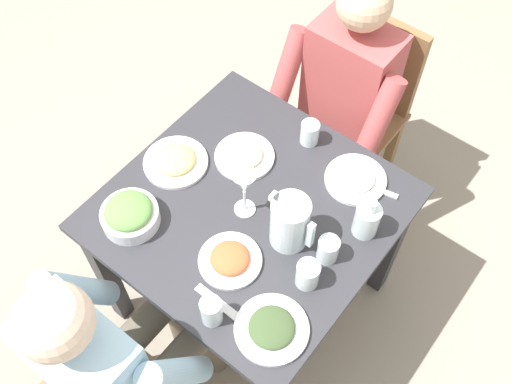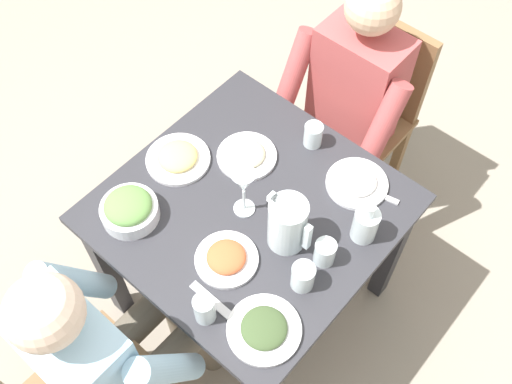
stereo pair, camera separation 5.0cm
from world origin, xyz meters
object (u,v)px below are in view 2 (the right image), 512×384
object	(u,v)px
plate_beans	(247,155)
plate_rice_curry	(226,258)
water_glass_near_left	(303,276)
plate_fries	(178,158)
salad_bowl	(129,209)
wine_glass	(244,184)
water_glass_far_left	(204,309)
diner_far	(341,110)
oil_carafe	(365,225)
water_glass_center	(313,135)
diner_near	(112,346)
water_glass_near_right	(325,252)
dining_table	(250,226)
water_pitcher	(288,224)
plate_dolmas	(264,329)
plate_yoghurt	(357,182)
chair_far	(366,106)

from	to	relation	value
plate_beans	plate_rice_curry	xyz separation A→B (m)	(0.21, -0.33, 0.00)
plate_beans	water_glass_near_left	distance (m)	0.50
plate_fries	salad_bowl	bearing A→B (deg)	-80.26
wine_glass	water_glass_far_left	bearing A→B (deg)	-65.41
water_glass_near_left	diner_far	bearing A→B (deg)	117.28
plate_rice_curry	oil_carafe	xyz separation A→B (m)	(0.26, 0.35, 0.04)
water_glass_center	water_glass_far_left	world-z (taller)	water_glass_far_left
diner_near	water_glass_near_right	size ratio (longest dim) A/B	13.08
plate_rice_curry	diner_far	bearing A→B (deg)	99.91
dining_table	salad_bowl	world-z (taller)	salad_bowl
diner_far	water_glass_far_left	xyz separation A→B (m)	(0.21, -0.96, 0.14)
water_glass_far_left	plate_rice_curry	bearing A→B (deg)	113.68
water_pitcher	diner_far	bearing A→B (deg)	110.51
dining_table	wine_glass	bearing A→B (deg)	-112.32
water_glass_near_right	water_glass_center	world-z (taller)	same
plate_dolmas	water_glass_near_right	bearing A→B (deg)	92.16
plate_yoghurt	water_glass_center	xyz separation A→B (m)	(-0.22, 0.04, 0.03)
diner_near	water_pitcher	size ratio (longest dim) A/B	6.09
plate_yoghurt	water_glass_near_left	distance (m)	0.41
salad_bowl	water_glass_near_left	bearing A→B (deg)	17.43
salad_bowl	water_pitcher	bearing A→B (deg)	31.24
salad_bowl	water_glass_near_left	world-z (taller)	water_glass_near_left
diner_near	water_pitcher	bearing A→B (deg)	71.90
dining_table	salad_bowl	distance (m)	0.42
plate_yoghurt	diner_far	bearing A→B (deg)	132.54
diner_near	oil_carafe	size ratio (longest dim) A/B	7.04
water_glass_center	salad_bowl	bearing A→B (deg)	-112.42
plate_dolmas	water_glass_far_left	distance (m)	0.18
dining_table	diner_near	size ratio (longest dim) A/B	0.75
water_glass_near_right	wine_glass	size ratio (longest dim) A/B	0.45
dining_table	water_glass_near_left	size ratio (longest dim) A/B	9.26
plate_beans	diner_near	bearing A→B (deg)	-81.00
water_pitcher	water_glass_near_right	xyz separation A→B (m)	(0.13, 0.02, -0.05)
plate_fries	oil_carafe	bearing A→B (deg)	15.36
plate_beans	salad_bowl	bearing A→B (deg)	-106.51
plate_fries	oil_carafe	distance (m)	0.67
diner_near	plate_dolmas	world-z (taller)	diner_near
plate_dolmas	water_glass_near_left	size ratio (longest dim) A/B	2.30
dining_table	water_glass_center	bearing A→B (deg)	91.57
plate_yoghurt	water_pitcher	bearing A→B (deg)	-98.10
water_pitcher	water_glass_far_left	size ratio (longest dim) A/B	1.85
salad_bowl	water_glass_center	size ratio (longest dim) A/B	2.11
plate_yoghurt	oil_carafe	world-z (taller)	oil_carafe
water_pitcher	water_glass_center	distance (m)	0.40
salad_bowl	plate_dolmas	bearing A→B (deg)	-1.04
salad_bowl	wine_glass	size ratio (longest dim) A/B	0.94
dining_table	diner_far	size ratio (longest dim) A/B	0.75
chair_far	water_glass_far_left	bearing A→B (deg)	-79.64
water_glass_near_right	oil_carafe	xyz separation A→B (m)	(0.04, 0.15, 0.01)
water_pitcher	salad_bowl	world-z (taller)	water_pitcher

